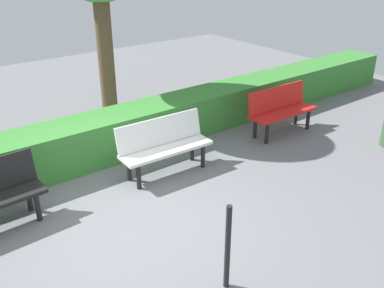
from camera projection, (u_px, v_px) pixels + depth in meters
name	position (u px, v px, depth m)	size (l,w,h in m)	color
ground_plane	(121.00, 220.00, 5.59)	(17.68, 17.68, 0.00)	slate
bench_red	(281.00, 108.00, 7.96)	(1.41, 0.48, 0.86)	red
bench_white	(164.00, 144.00, 6.56)	(1.48, 0.52, 0.86)	white
hedge_row	(130.00, 130.00, 7.34)	(13.68, 0.77, 0.72)	#387F33
railing_post_mid	(228.00, 248.00, 4.31)	(0.06, 0.06, 1.00)	black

